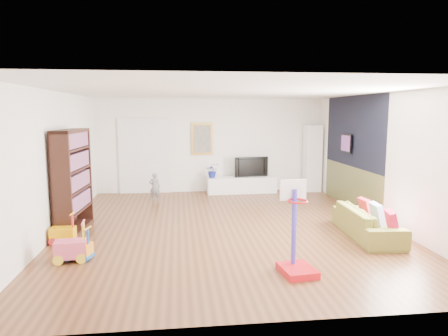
{
  "coord_description": "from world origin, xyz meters",
  "views": [
    {
      "loc": [
        -0.95,
        -7.78,
        2.29
      ],
      "look_at": [
        0.0,
        0.4,
        1.15
      ],
      "focal_mm": 32.0,
      "sensor_mm": 36.0,
      "label": 1
    }
  ],
  "objects": [
    {
      "name": "floor",
      "position": [
        0.0,
        0.0,
        0.0
      ],
      "size": [
        6.5,
        7.5,
        0.0
      ],
      "primitive_type": "cube",
      "color": "brown",
      "rests_on": "ground"
    },
    {
      "name": "ceiling",
      "position": [
        0.0,
        0.0,
        2.7
      ],
      "size": [
        6.5,
        7.5,
        0.0
      ],
      "primitive_type": "cube",
      "color": "white",
      "rests_on": "ground"
    },
    {
      "name": "wall_back",
      "position": [
        0.0,
        3.75,
        1.35
      ],
      "size": [
        6.5,
        0.0,
        2.7
      ],
      "primitive_type": "cube",
      "color": "white",
      "rests_on": "ground"
    },
    {
      "name": "wall_front",
      "position": [
        0.0,
        -3.75,
        1.35
      ],
      "size": [
        6.5,
        0.0,
        2.7
      ],
      "primitive_type": "cube",
      "color": "white",
      "rests_on": "ground"
    },
    {
      "name": "wall_left",
      "position": [
        -3.25,
        0.0,
        1.35
      ],
      "size": [
        0.0,
        7.5,
        2.7
      ],
      "primitive_type": "cube",
      "color": "white",
      "rests_on": "ground"
    },
    {
      "name": "wall_right",
      "position": [
        3.25,
        0.0,
        1.35
      ],
      "size": [
        0.0,
        7.5,
        2.7
      ],
      "primitive_type": "cube",
      "color": "silver",
      "rests_on": "ground"
    },
    {
      "name": "navy_accent",
      "position": [
        3.23,
        1.4,
        1.85
      ],
      "size": [
        0.01,
        3.2,
        1.7
      ],
      "primitive_type": "cube",
      "color": "black",
      "rests_on": "wall_right"
    },
    {
      "name": "olive_wainscot",
      "position": [
        3.23,
        1.4,
        0.5
      ],
      "size": [
        0.01,
        3.2,
        1.0
      ],
      "primitive_type": "cube",
      "color": "brown",
      "rests_on": "wall_right"
    },
    {
      "name": "doorway",
      "position": [
        -1.9,
        3.71,
        1.05
      ],
      "size": [
        1.45,
        0.06,
        2.1
      ],
      "primitive_type": "cube",
      "color": "white",
      "rests_on": "ground"
    },
    {
      "name": "painting_back",
      "position": [
        -0.25,
        3.71,
        1.55
      ],
      "size": [
        0.62,
        0.06,
        0.92
      ],
      "primitive_type": "cube",
      "color": "gold",
      "rests_on": "wall_back"
    },
    {
      "name": "artwork_right",
      "position": [
        3.17,
        1.6,
        1.55
      ],
      "size": [
        0.04,
        0.56,
        0.46
      ],
      "primitive_type": "cube",
      "color": "#7F3F8C",
      "rests_on": "wall_right"
    },
    {
      "name": "media_console",
      "position": [
        0.86,
        3.42,
        0.23
      ],
      "size": [
        2.0,
        0.56,
        0.46
      ],
      "primitive_type": "cube",
      "rotation": [
        0.0,
        0.0,
        0.03
      ],
      "color": "white",
      "rests_on": "ground"
    },
    {
      "name": "tall_cabinet",
      "position": [
        2.97,
        3.47,
        0.97
      ],
      "size": [
        0.47,
        0.47,
        1.94
      ],
      "primitive_type": "cube",
      "rotation": [
        0.0,
        0.0,
        -0.04
      ],
      "color": "white",
      "rests_on": "ground"
    },
    {
      "name": "bookshelf",
      "position": [
        -2.98,
        0.1,
        0.99
      ],
      "size": [
        0.44,
        1.37,
        1.98
      ],
      "primitive_type": "cube",
      "rotation": [
        0.0,
        0.0,
        -0.06
      ],
      "color": "black",
      "rests_on": "ground"
    },
    {
      "name": "sofa",
      "position": [
        2.53,
        -0.93,
        0.27
      ],
      "size": [
        0.83,
        1.89,
        0.54
      ],
      "primitive_type": "imported",
      "rotation": [
        0.0,
        0.0,
        1.51
      ],
      "color": "olive",
      "rests_on": "ground"
    },
    {
      "name": "basketball_hoop",
      "position": [
        0.73,
        -2.48,
        0.67
      ],
      "size": [
        0.53,
        0.62,
        1.35
      ],
      "primitive_type": "cube",
      "rotation": [
        0.0,
        0.0,
        0.13
      ],
      "color": "red",
      "rests_on": "ground"
    },
    {
      "name": "ride_on_yellow",
      "position": [
        -2.99,
        -0.7,
        0.28
      ],
      "size": [
        0.42,
        0.27,
        0.55
      ],
      "primitive_type": "cube",
      "rotation": [
        0.0,
        0.0,
        -0.04
      ],
      "color": "#F0A400",
      "rests_on": "ground"
    },
    {
      "name": "ride_on_orange",
      "position": [
        -2.52,
        -1.56,
        0.27
      ],
      "size": [
        0.45,
        0.35,
        0.53
      ],
      "primitive_type": "cube",
      "rotation": [
        0.0,
        0.0,
        -0.29
      ],
      "color": "orange",
      "rests_on": "ground"
    },
    {
      "name": "ride_on_pink",
      "position": [
        -2.63,
        -1.61,
        0.31
      ],
      "size": [
        0.5,
        0.34,
        0.62
      ],
      "primitive_type": "cube",
      "rotation": [
        0.0,
        0.0,
        0.11
      ],
      "color": "#F65981",
      "rests_on": "ground"
    },
    {
      "name": "child",
      "position": [
        -1.57,
        2.6,
        0.37
      ],
      "size": [
        0.28,
        0.19,
        0.75
      ],
      "primitive_type": "imported",
      "rotation": [
        0.0,
        0.0,
        3.1
      ],
      "color": "slate",
      "rests_on": "ground"
    },
    {
      "name": "tv",
      "position": [
        1.12,
        3.49,
        0.75
      ],
      "size": [
        1.01,
        0.31,
        0.58
      ],
      "primitive_type": "imported",
      "rotation": [
        0.0,
        0.0,
        0.18
      ],
      "color": "black",
      "rests_on": "media_console"
    },
    {
      "name": "vase_plant",
      "position": [
        0.02,
        3.38,
        0.67
      ],
      "size": [
        0.4,
        0.35,
        0.41
      ],
      "primitive_type": "imported",
      "rotation": [
        0.0,
        0.0,
        0.09
      ],
      "color": "navy",
      "rests_on": "media_console"
    },
    {
      "name": "pillow_left",
      "position": [
        2.69,
        -1.5,
        0.43
      ],
      "size": [
        0.19,
        0.4,
        0.39
      ],
      "primitive_type": "cube",
      "rotation": [
        0.0,
        0.0,
        -0.23
      ],
      "color": "#BF133C",
      "rests_on": "sofa"
    },
    {
      "name": "pillow_center",
      "position": [
        2.72,
        -0.93,
        0.43
      ],
      "size": [
        0.14,
        0.41,
        0.41
      ],
      "primitive_type": "cube",
      "rotation": [
        0.0,
        0.0,
        -0.09
      ],
      "color": "silver",
      "rests_on": "sofa"
    },
    {
      "name": "pillow_right",
      "position": [
        2.74,
        -0.39,
        0.43
      ],
      "size": [
        0.12,
        0.36,
        0.36
      ],
      "primitive_type": "cube",
      "rotation": [
        0.0,
        0.0,
        0.07
      ],
      "color": "#B3212A",
      "rests_on": "sofa"
    }
  ]
}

